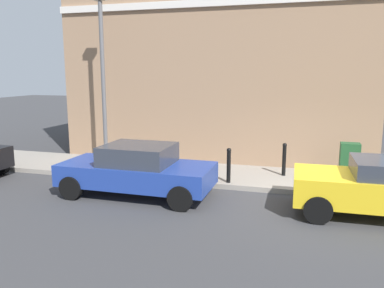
# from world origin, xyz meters

# --- Properties ---
(ground) EXTENTS (80.00, 80.00, 0.00)m
(ground) POSITION_xyz_m (0.00, 0.00, 0.00)
(ground) COLOR #38383A
(sidewalk) EXTENTS (2.56, 30.00, 0.15)m
(sidewalk) POSITION_xyz_m (1.92, 6.00, 0.07)
(sidewalk) COLOR gray
(sidewalk) RESTS_ON ground
(corner_building) EXTENTS (7.77, 11.34, 8.81)m
(corner_building) POSITION_xyz_m (7.03, 3.67, 4.41)
(corner_building) COLOR #937256
(corner_building) RESTS_ON ground
(car_blue) EXTENTS (1.92, 4.19, 1.42)m
(car_blue) POSITION_xyz_m (-0.54, 4.74, 0.73)
(car_blue) COLOR navy
(car_blue) RESTS_ON ground
(utility_cabinet) EXTENTS (0.46, 0.61, 1.15)m
(utility_cabinet) POSITION_xyz_m (2.06, -0.95, 0.68)
(utility_cabinet) COLOR #1E4C28
(utility_cabinet) RESTS_ON sidewalk
(bollard_near_cabinet) EXTENTS (0.14, 0.14, 1.04)m
(bollard_near_cabinet) POSITION_xyz_m (2.16, 0.94, 0.70)
(bollard_near_cabinet) COLOR black
(bollard_near_cabinet) RESTS_ON sidewalk
(bollard_far_kerb) EXTENTS (0.14, 0.14, 1.04)m
(bollard_far_kerb) POSITION_xyz_m (0.89, 2.47, 0.70)
(bollard_far_kerb) COLOR black
(bollard_far_kerb) RESTS_ON sidewalk
(lamppost) EXTENTS (0.20, 0.44, 5.72)m
(lamppost) POSITION_xyz_m (1.91, 7.01, 3.30)
(lamppost) COLOR #59595B
(lamppost) RESTS_ON sidewalk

